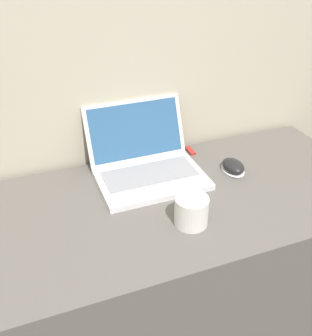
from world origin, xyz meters
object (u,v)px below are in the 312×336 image
at_px(usb_stick, 190,151).
at_px(computer_mouse, 233,166).
at_px(laptop, 146,162).
at_px(drink_cup, 191,210).

bearing_deg(usb_stick, computer_mouse, -65.37).
xyz_separation_m(laptop, drink_cup, (0.03, -0.30, -0.00)).
bearing_deg(drink_cup, usb_stick, 65.02).
bearing_deg(computer_mouse, laptop, 162.29).
bearing_deg(usb_stick, laptop, -157.88).
xyz_separation_m(drink_cup, computer_mouse, (0.26, 0.20, -0.03)).
relative_size(computer_mouse, usb_stick, 1.72).
xyz_separation_m(computer_mouse, usb_stick, (-0.08, 0.18, -0.01)).
xyz_separation_m(laptop, usb_stick, (0.21, 0.09, -0.04)).
distance_m(computer_mouse, usb_stick, 0.20).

